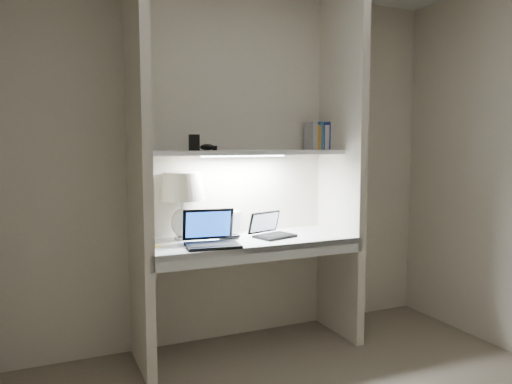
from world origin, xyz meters
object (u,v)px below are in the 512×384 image
laptop_netbook (271,231)px  speaker (233,222)px  book_row (320,137)px  table_lamp (182,194)px  laptop_main (211,237)px

laptop_netbook → speaker: size_ratio=2.00×
speaker → book_row: 0.91m
table_lamp → book_row: 1.13m
laptop_netbook → book_row: (0.48, 0.17, 0.65)m
book_row → speaker: bearing=175.5°
laptop_main → speaker: laptop_main is taller
table_lamp → book_row: bearing=1.1°
laptop_main → laptop_netbook: (0.47, 0.10, -0.01)m
table_lamp → laptop_netbook: size_ratio=1.42×
laptop_main → book_row: (0.95, 0.28, 0.64)m
table_lamp → speaker: bearing=10.5°
laptop_main → laptop_netbook: size_ratio=1.14×
table_lamp → laptop_netbook: bearing=-14.4°
laptop_netbook → book_row: book_row is taller
laptop_main → book_row: bearing=23.1°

